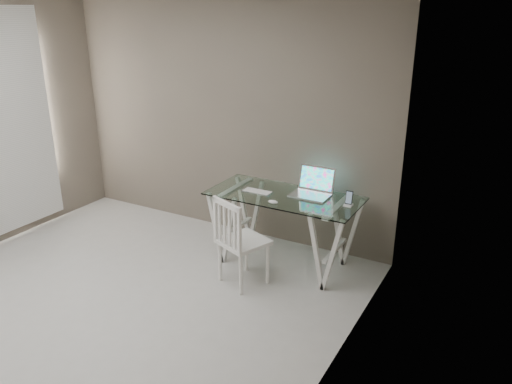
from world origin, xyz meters
The scene contains 7 objects.
room centered at (-0.06, 0.02, 1.72)m, with size 4.50×4.52×2.71m.
desk centered at (1.00, 1.75, 0.38)m, with size 1.50×0.70×0.75m.
chair centered at (0.81, 1.17, 0.48)m, with size 0.52×0.52×0.87m.
laptop centered at (1.23, 1.92, 0.81)m, with size 0.37×0.33×0.26m.
keyboard centered at (0.73, 1.70, 0.75)m, with size 0.30×0.13×0.01m, color silver.
mouse centered at (1.01, 1.50, 0.76)m, with size 0.10×0.06×0.03m, color white.
phone_dock centered at (1.64, 1.79, 0.79)m, with size 0.08×0.08×0.14m.
Camera 1 is at (2.99, -2.38, 2.47)m, focal length 35.00 mm.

